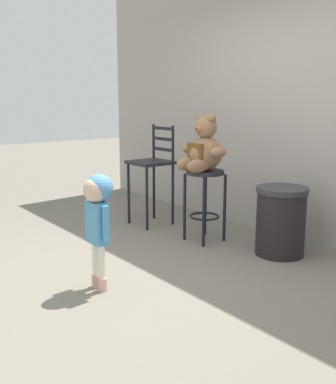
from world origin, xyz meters
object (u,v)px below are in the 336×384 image
object	(u,v)px
bar_stool_with_teddy	(205,191)
child_walking	(98,207)
trash_bin	(281,221)
teddy_bear	(204,150)
bar_chair_empty	(152,167)

from	to	relation	value
bar_stool_with_teddy	child_walking	bearing A→B (deg)	-74.98
bar_stool_with_teddy	trash_bin	size ratio (longest dim) A/B	1.14
bar_stool_with_teddy	teddy_bear	distance (m)	0.43
trash_bin	bar_stool_with_teddy	bearing A→B (deg)	-160.24
child_walking	bar_chair_empty	bearing A→B (deg)	146.96
trash_bin	bar_chair_empty	world-z (taller)	bar_chair_empty
bar_stool_with_teddy	trash_bin	world-z (taller)	bar_stool_with_teddy
child_walking	trash_bin	size ratio (longest dim) A/B	1.39
bar_stool_with_teddy	child_walking	distance (m)	1.53
child_walking	bar_chair_empty	distance (m)	1.90
teddy_bear	bar_stool_with_teddy	bearing A→B (deg)	90.00
trash_bin	teddy_bear	bearing A→B (deg)	-158.45
bar_stool_with_teddy	teddy_bear	xyz separation A→B (m)	(-0.00, -0.03, 0.42)
bar_stool_with_teddy	bar_chair_empty	world-z (taller)	bar_chair_empty
trash_bin	bar_chair_empty	xyz separation A→B (m)	(-1.62, -0.31, 0.35)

